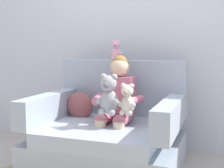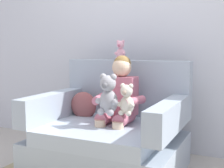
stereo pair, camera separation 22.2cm
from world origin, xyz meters
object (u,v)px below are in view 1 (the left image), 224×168
(seated_child, at_px, (117,98))
(plush_cream, at_px, (127,100))
(plush_grey, at_px, (109,96))
(plush_pink_on_backrest, at_px, (116,51))
(throw_pillow, at_px, (80,106))
(armchair, at_px, (109,136))

(seated_child, bearing_deg, plush_cream, -51.11)
(plush_grey, xyz_separation_m, plush_cream, (0.14, 0.05, -0.04))
(plush_grey, relative_size, plush_cream, 1.30)
(seated_child, bearing_deg, plush_grey, -94.20)
(plush_grey, xyz_separation_m, plush_pink_on_backrest, (-0.12, 0.53, 0.35))
(plush_cream, bearing_deg, throw_pillow, 165.38)
(armchair, xyz_separation_m, throw_pillow, (-0.35, 0.14, 0.22))
(plush_pink_on_backrest, bearing_deg, throw_pillow, -150.05)
(plush_cream, bearing_deg, armchair, 160.26)
(armchair, bearing_deg, plush_grey, -71.16)
(plush_grey, distance_m, plush_pink_on_backrest, 0.65)
(plush_cream, height_order, throw_pillow, plush_cream)
(plush_cream, xyz_separation_m, plush_pink_on_backrest, (-0.26, 0.48, 0.39))
(armchair, height_order, throw_pillow, armchair)
(plush_grey, xyz_separation_m, throw_pillow, (-0.40, 0.30, -0.16))
(plush_grey, bearing_deg, plush_pink_on_backrest, 112.43)
(armchair, xyz_separation_m, plush_grey, (0.05, -0.16, 0.38))
(plush_grey, height_order, throw_pillow, plush_grey)
(seated_child, height_order, plush_pink_on_backrest, plush_pink_on_backrest)
(plush_grey, bearing_deg, throw_pillow, 152.92)
(seated_child, distance_m, plush_cream, 0.20)
(armchair, xyz_separation_m, seated_child, (0.06, 0.04, 0.33))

